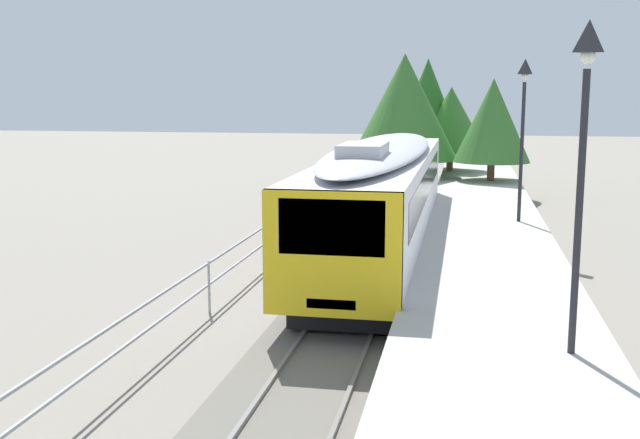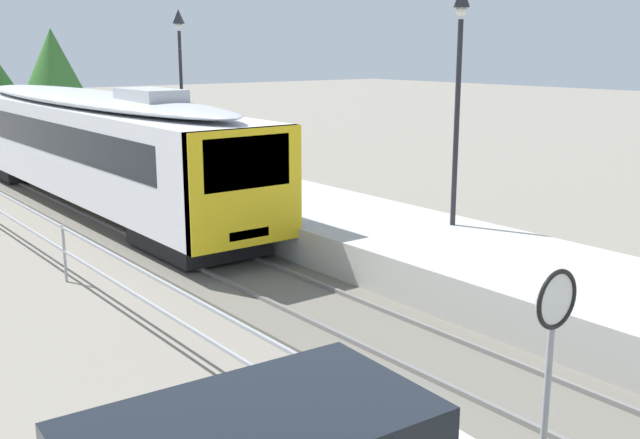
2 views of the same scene
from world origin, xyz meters
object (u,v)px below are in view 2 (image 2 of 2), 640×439
at_px(speed_limit_sign, 553,336).
at_px(commuter_train, 90,140).
at_px(platform_lamp_mid_platform, 459,60).
at_px(platform_lamp_far_end, 180,56).

bearing_deg(speed_limit_sign, commuter_train, 82.93).
distance_m(platform_lamp_mid_platform, platform_lamp_far_end, 13.29).
bearing_deg(speed_limit_sign, platform_lamp_mid_platform, 47.95).
height_order(commuter_train, platform_lamp_mid_platform, platform_lamp_mid_platform).
height_order(commuter_train, platform_lamp_far_end, platform_lamp_far_end).
relative_size(commuter_train, platform_lamp_mid_platform, 3.44).
bearing_deg(commuter_train, platform_lamp_mid_platform, -68.36).
relative_size(platform_lamp_mid_platform, speed_limit_sign, 1.91).
distance_m(platform_lamp_far_end, speed_limit_sign, 21.82).
height_order(platform_lamp_far_end, speed_limit_sign, platform_lamp_far_end).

